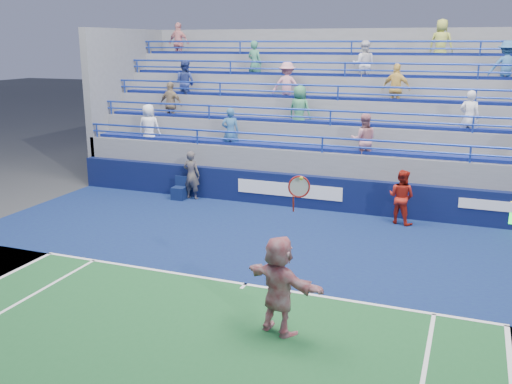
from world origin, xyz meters
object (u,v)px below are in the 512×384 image
at_px(ball_girl, 401,197).
at_px(tennis_player, 279,285).
at_px(line_judge, 192,175).
at_px(judge_chair, 179,192).

bearing_deg(ball_girl, tennis_player, 100.65).
relative_size(tennis_player, line_judge, 1.80).
height_order(judge_chair, line_judge, line_judge).
distance_m(judge_chair, ball_girl, 7.56).
bearing_deg(tennis_player, judge_chair, 129.09).
bearing_deg(ball_girl, line_judge, 17.99).
xyz_separation_m(tennis_player, ball_girl, (1.29, 7.65, -0.13)).
relative_size(line_judge, ball_girl, 1.02).
height_order(tennis_player, ball_girl, tennis_player).
bearing_deg(line_judge, tennis_player, 129.43).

